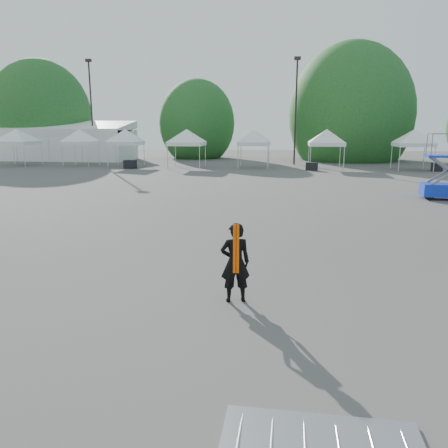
# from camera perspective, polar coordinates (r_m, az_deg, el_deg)

# --- Properties ---
(ground) EXTENTS (120.00, 120.00, 0.00)m
(ground) POSITION_cam_1_polar(r_m,az_deg,el_deg) (11.36, -2.91, -5.15)
(ground) COLOR #474442
(ground) RESTS_ON ground
(marquee) EXTENTS (15.00, 6.25, 4.23)m
(marquee) POSITION_cam_1_polar(r_m,az_deg,el_deg) (51.60, -20.33, 10.06)
(marquee) COLOR white
(marquee) RESTS_ON ground
(light_pole_west) EXTENTS (0.60, 0.25, 10.30)m
(light_pole_west) POSITION_cam_1_polar(r_m,az_deg,el_deg) (48.98, -16.96, 14.66)
(light_pole_west) COLOR black
(light_pole_west) RESTS_ON ground
(light_pole_east) EXTENTS (0.60, 0.25, 9.80)m
(light_pole_east) POSITION_cam_1_polar(r_m,az_deg,el_deg) (42.70, 9.38, 15.08)
(light_pole_east) COLOR black
(light_pole_east) RESTS_ON ground
(tree_far_w) EXTENTS (4.80, 4.80, 7.30)m
(tree_far_w) POSITION_cam_1_polar(r_m,az_deg,el_deg) (56.15, -22.77, 12.63)
(tree_far_w) COLOR #382314
(tree_far_w) RESTS_ON ground
(tree_mid_w) EXTENTS (4.16, 4.16, 6.33)m
(tree_mid_w) POSITION_cam_1_polar(r_m,az_deg,el_deg) (51.62, -3.53, 12.97)
(tree_mid_w) COLOR #382314
(tree_mid_w) RESTS_ON ground
(tree_mid_e) EXTENTS (5.12, 5.12, 7.79)m
(tree_mid_e) POSITION_cam_1_polar(r_m,az_deg,el_deg) (50.14, 16.21, 13.57)
(tree_mid_e) COLOR #382314
(tree_mid_e) RESTS_ON ground
(tent_a) EXTENTS (4.38, 4.38, 3.88)m
(tent_a) POSITION_cam_1_polar(r_m,az_deg,el_deg) (45.26, -25.47, 10.79)
(tent_a) COLOR silver
(tent_a) RESTS_ON ground
(tent_b) EXTENTS (3.73, 3.73, 3.88)m
(tent_b) POSITION_cam_1_polar(r_m,az_deg,el_deg) (43.00, -18.34, 11.33)
(tent_b) COLOR silver
(tent_b) RESTS_ON ground
(tent_c) EXTENTS (3.88, 3.88, 3.88)m
(tent_c) POSITION_cam_1_polar(r_m,az_deg,el_deg) (40.96, -12.79, 11.62)
(tent_c) COLOR silver
(tent_c) RESTS_ON ground
(tent_d) EXTENTS (4.20, 4.20, 3.88)m
(tent_d) POSITION_cam_1_polar(r_m,az_deg,el_deg) (38.66, -4.91, 11.84)
(tent_d) COLOR silver
(tent_d) RESTS_ON ground
(tent_e) EXTENTS (3.84, 3.84, 3.88)m
(tent_e) POSITION_cam_1_polar(r_m,az_deg,el_deg) (38.65, 3.96, 11.86)
(tent_e) COLOR silver
(tent_e) RESTS_ON ground
(tent_f) EXTENTS (4.12, 4.12, 3.88)m
(tent_f) POSITION_cam_1_polar(r_m,az_deg,el_deg) (38.63, 13.28, 11.56)
(tent_f) COLOR silver
(tent_f) RESTS_ON ground
(tent_g) EXTENTS (4.07, 4.07, 3.88)m
(tent_g) POSITION_cam_1_polar(r_m,az_deg,el_deg) (39.56, 23.61, 10.88)
(tent_g) COLOR silver
(tent_g) RESTS_ON ground
(man) EXTENTS (0.67, 0.53, 1.63)m
(man) POSITION_cam_1_polar(r_m,az_deg,el_deg) (8.70, 1.47, -5.04)
(man) COLOR black
(man) RESTS_ON ground
(barrier_mid) EXTENTS (2.24, 1.14, 0.07)m
(barrier_mid) POSITION_cam_1_polar(r_m,az_deg,el_deg) (5.44, 12.69, -26.53)
(barrier_mid) COLOR #95989D
(barrier_mid) RESTS_ON ground
(crate_west) EXTENTS (1.07, 0.91, 0.72)m
(crate_west) POSITION_cam_1_polar(r_m,az_deg,el_deg) (38.78, -12.16, 7.62)
(crate_west) COLOR black
(crate_west) RESTS_ON ground
(crate_mid) EXTENTS (1.03, 0.92, 0.65)m
(crate_mid) POSITION_cam_1_polar(r_m,az_deg,el_deg) (36.98, 11.39, 7.38)
(crate_mid) COLOR black
(crate_mid) RESTS_ON ground
(crate_east) EXTENTS (0.99, 0.85, 0.66)m
(crate_east) POSITION_cam_1_polar(r_m,az_deg,el_deg) (39.56, 26.04, 6.70)
(crate_east) COLOR black
(crate_east) RESTS_ON ground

